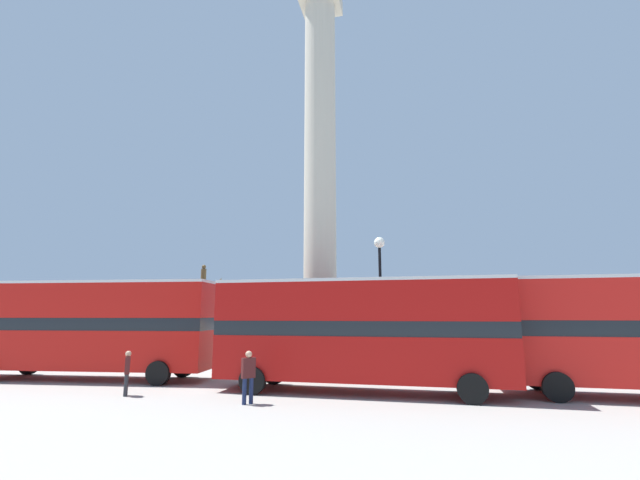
{
  "coord_description": "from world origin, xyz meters",
  "views": [
    {
      "loc": [
        4.81,
        -22.63,
        2.91
      ],
      "look_at": [
        0.0,
        0.0,
        6.95
      ],
      "focal_mm": 24.0,
      "sensor_mm": 36.0,
      "label": 1
    }
  ],
  "objects_px": {
    "bus_a": "(360,329)",
    "bus_c": "(92,325)",
    "equestrian_statue": "(201,331)",
    "pedestrian_near_lamp": "(127,371)",
    "monument_column": "(320,234)",
    "pedestrian_by_plinth": "(248,374)",
    "street_lamp": "(380,287)"
  },
  "relations": [
    {
      "from": "monument_column",
      "to": "pedestrian_near_lamp",
      "type": "distance_m",
      "value": 11.77
    },
    {
      "from": "street_lamp",
      "to": "pedestrian_by_plinth",
      "type": "relative_size",
      "value": 3.85
    },
    {
      "from": "pedestrian_near_lamp",
      "to": "monument_column",
      "type": "bearing_deg",
      "value": -68.14
    },
    {
      "from": "street_lamp",
      "to": "pedestrian_by_plinth",
      "type": "bearing_deg",
      "value": -121.76
    },
    {
      "from": "monument_column",
      "to": "bus_c",
      "type": "xyz_separation_m",
      "value": [
        -9.74,
        -5.07,
        -4.84
      ]
    },
    {
      "from": "street_lamp",
      "to": "equestrian_statue",
      "type": "bearing_deg",
      "value": 152.87
    },
    {
      "from": "street_lamp",
      "to": "monument_column",
      "type": "bearing_deg",
      "value": 146.77
    },
    {
      "from": "monument_column",
      "to": "pedestrian_by_plinth",
      "type": "relative_size",
      "value": 13.66
    },
    {
      "from": "monument_column",
      "to": "bus_c",
      "type": "relative_size",
      "value": 2.02
    },
    {
      "from": "street_lamp",
      "to": "pedestrian_by_plinth",
      "type": "xyz_separation_m",
      "value": [
        -3.99,
        -6.45,
        -3.25
      ]
    },
    {
      "from": "pedestrian_near_lamp",
      "to": "pedestrian_by_plinth",
      "type": "relative_size",
      "value": 0.93
    },
    {
      "from": "bus_c",
      "to": "bus_a",
      "type": "bearing_deg",
      "value": -9.11
    },
    {
      "from": "bus_c",
      "to": "street_lamp",
      "type": "distance_m",
      "value": 13.55
    },
    {
      "from": "monument_column",
      "to": "street_lamp",
      "type": "height_order",
      "value": "monument_column"
    },
    {
      "from": "bus_a",
      "to": "street_lamp",
      "type": "distance_m",
      "value": 4.13
    },
    {
      "from": "bus_a",
      "to": "equestrian_statue",
      "type": "bearing_deg",
      "value": 140.81
    },
    {
      "from": "equestrian_statue",
      "to": "pedestrian_by_plinth",
      "type": "xyz_separation_m",
      "value": [
        8.37,
        -12.78,
        -0.87
      ]
    },
    {
      "from": "monument_column",
      "to": "bus_c",
      "type": "height_order",
      "value": "monument_column"
    },
    {
      "from": "monument_column",
      "to": "street_lamp",
      "type": "xyz_separation_m",
      "value": [
        3.39,
        -2.22,
        -3.07
      ]
    },
    {
      "from": "pedestrian_near_lamp",
      "to": "pedestrian_by_plinth",
      "type": "bearing_deg",
      "value": -129.83
    },
    {
      "from": "bus_c",
      "to": "pedestrian_by_plinth",
      "type": "relative_size",
      "value": 6.75
    },
    {
      "from": "bus_a",
      "to": "bus_c",
      "type": "relative_size",
      "value": 0.96
    },
    {
      "from": "bus_a",
      "to": "monument_column",
      "type": "bearing_deg",
      "value": 116.78
    },
    {
      "from": "pedestrian_near_lamp",
      "to": "bus_c",
      "type": "bearing_deg",
      "value": 19.27
    },
    {
      "from": "street_lamp",
      "to": "pedestrian_near_lamp",
      "type": "bearing_deg",
      "value": -146.08
    },
    {
      "from": "bus_c",
      "to": "street_lamp",
      "type": "height_order",
      "value": "street_lamp"
    },
    {
      "from": "pedestrian_by_plinth",
      "to": "monument_column",
      "type": "bearing_deg",
      "value": -139.16
    },
    {
      "from": "monument_column",
      "to": "pedestrian_near_lamp",
      "type": "xyz_separation_m",
      "value": [
        -5.5,
        -8.2,
        -6.42
      ]
    },
    {
      "from": "pedestrian_by_plinth",
      "to": "pedestrian_near_lamp",
      "type": "bearing_deg",
      "value": -50.72
    },
    {
      "from": "bus_a",
      "to": "bus_c",
      "type": "bearing_deg",
      "value": 177.42
    },
    {
      "from": "street_lamp",
      "to": "pedestrian_near_lamp",
      "type": "distance_m",
      "value": 11.22
    },
    {
      "from": "equestrian_statue",
      "to": "pedestrian_by_plinth",
      "type": "height_order",
      "value": "equestrian_statue"
    }
  ]
}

